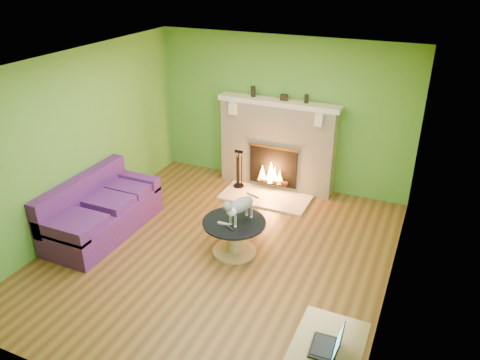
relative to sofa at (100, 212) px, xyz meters
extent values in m
plane|color=#573719|center=(1.86, 0.18, -0.32)|extent=(5.00, 5.00, 0.00)
plane|color=white|center=(1.86, 0.18, 2.28)|extent=(5.00, 5.00, 0.00)
plane|color=#4E9631|center=(1.86, 2.68, 0.98)|extent=(5.00, 0.00, 5.00)
plane|color=#4E9631|center=(1.86, -2.32, 0.98)|extent=(5.00, 0.00, 5.00)
plane|color=#4E9631|center=(-0.39, 0.18, 0.98)|extent=(0.00, 5.00, 5.00)
plane|color=#4E9631|center=(4.11, 0.18, 0.98)|extent=(0.00, 5.00, 5.00)
plane|color=silver|center=(4.10, -0.72, 1.23)|extent=(0.00, 1.20, 1.20)
plane|color=white|center=(4.09, -0.72, 1.23)|extent=(0.00, 1.06, 1.06)
cube|color=beige|center=(1.86, 2.51, 0.43)|extent=(2.00, 0.35, 1.50)
cube|color=black|center=(1.86, 2.32, 0.12)|extent=(0.85, 0.03, 0.68)
cube|color=#BA812E|center=(1.86, 2.31, 0.48)|extent=(0.91, 0.02, 0.04)
cylinder|color=black|center=(1.86, 2.28, -0.16)|extent=(0.55, 0.07, 0.07)
cube|color=beige|center=(1.86, 2.48, 1.22)|extent=(2.10, 0.28, 0.08)
cube|color=beige|center=(1.11, 2.29, 1.08)|extent=(0.12, 0.10, 0.20)
cube|color=beige|center=(2.61, 2.29, 1.08)|extent=(0.12, 0.10, 0.20)
cube|color=beige|center=(1.86, 1.98, -0.31)|extent=(1.50, 0.75, 0.03)
cube|color=beige|center=(1.86, 2.48, 1.22)|extent=(2.10, 0.28, 0.08)
cube|color=#41185D|center=(0.06, -0.01, -0.11)|extent=(0.84, 1.86, 0.42)
cube|color=#41185D|center=(-0.30, -0.01, 0.25)|extent=(0.19, 1.86, 0.52)
cube|color=#41185D|center=(0.06, -0.84, 0.15)|extent=(0.84, 0.19, 0.21)
cube|color=#41185D|center=(0.06, 0.83, 0.15)|extent=(0.84, 0.19, 0.21)
cube|color=#41185D|center=(0.11, -0.53, 0.15)|extent=(0.67, 0.50, 0.11)
cube|color=#41185D|center=(0.11, 0.09, 0.15)|extent=(0.67, 0.50, 0.11)
cube|color=#41185D|center=(0.11, 0.61, 0.15)|extent=(0.67, 0.50, 0.11)
cylinder|color=tan|center=(2.04, 0.30, -0.31)|extent=(0.61, 0.61, 0.03)
cylinder|color=tan|center=(2.04, 0.30, -0.08)|extent=(0.22, 0.22, 0.42)
cylinder|color=black|center=(2.04, 0.30, 0.16)|extent=(0.87, 0.87, 0.03)
cube|color=tan|center=(3.81, -1.72, 0.41)|extent=(0.59, 1.02, 0.04)
cylinder|color=tan|center=(3.56, -1.26, 0.03)|extent=(0.04, 0.04, 0.71)
cylinder|color=tan|center=(4.05, -1.26, 0.03)|extent=(0.04, 0.04, 0.71)
cube|color=gray|center=(1.94, 0.18, 0.18)|extent=(0.17, 0.05, 0.02)
cube|color=black|center=(2.06, 0.12, 0.18)|extent=(0.16, 0.11, 0.02)
cylinder|color=black|center=(1.39, 2.51, 1.35)|extent=(0.08, 0.08, 0.18)
cylinder|color=black|center=(2.32, 2.51, 1.33)|extent=(0.07, 0.07, 0.14)
cube|color=black|center=(1.94, 2.51, 1.31)|extent=(0.12, 0.08, 0.10)
camera|label=1|loc=(4.33, -4.64, 3.44)|focal=35.00mm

